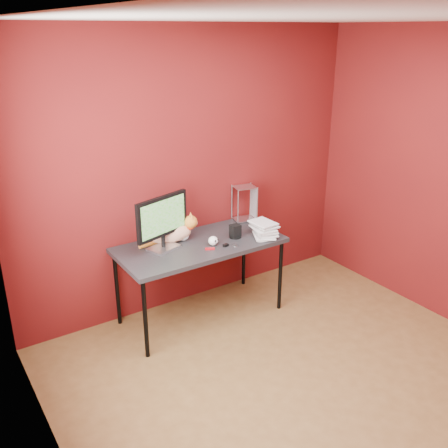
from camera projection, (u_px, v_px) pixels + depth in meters
room at (326, 211)px, 3.22m from camera, size 3.52×3.52×2.61m
desk at (200, 248)px, 4.49m from camera, size 1.50×0.70×0.75m
monitor at (162, 220)px, 4.26m from camera, size 0.54×0.24×0.48m
cat at (171, 232)px, 4.47m from camera, size 0.54×0.30×0.26m
skull_mug at (213, 241)px, 4.41m from camera, size 0.09×0.09×0.08m
speaker at (235, 232)px, 4.57m from camera, size 0.11×0.11×0.12m
book_stack at (256, 159)px, 4.33m from camera, size 0.27×0.30×1.47m
wire_rack at (244, 203)px, 4.95m from camera, size 0.24×0.21×0.35m
pocket_knife at (210, 249)px, 4.33m from camera, size 0.08×0.06×0.02m
black_gadget at (226, 245)px, 4.40m from camera, size 0.05×0.04×0.02m
washer at (235, 246)px, 4.41m from camera, size 0.05×0.05×0.00m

